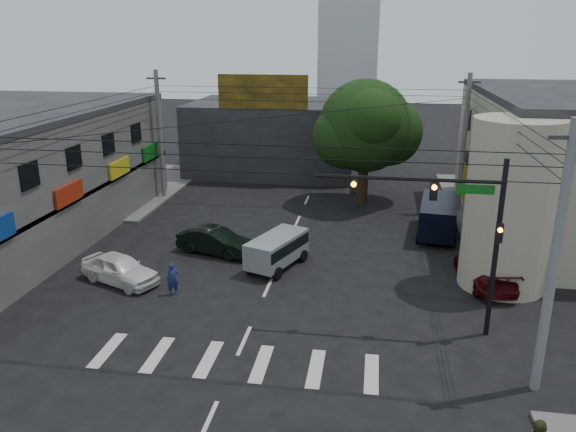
% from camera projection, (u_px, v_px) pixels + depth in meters
% --- Properties ---
extents(ground, '(160.00, 160.00, 0.00)m').
position_uv_depth(ground, '(260.00, 306.00, 24.92)').
color(ground, black).
rests_on(ground, ground).
extents(sidewalk_far_left, '(16.00, 16.00, 0.15)m').
position_uv_depth(sidewalk_far_left, '(83.00, 186.00, 44.47)').
color(sidewalk_far_left, '#514F4C').
rests_on(sidewalk_far_left, ground).
extents(sidewalk_far_right, '(16.00, 16.00, 0.15)m').
position_uv_depth(sidewalk_far_right, '(564.00, 206.00, 39.15)').
color(sidewalk_far_right, '#514F4C').
rests_on(sidewalk_far_right, ground).
extents(corner_column, '(4.00, 4.00, 8.00)m').
position_uv_depth(corner_column, '(510.00, 205.00, 25.82)').
color(corner_column, '#9F947E').
rests_on(corner_column, ground).
extents(building_far, '(14.00, 10.00, 6.00)m').
position_uv_depth(building_far, '(275.00, 137.00, 49.02)').
color(building_far, '#232326').
rests_on(building_far, ground).
extents(billboard, '(7.00, 0.30, 2.60)m').
position_uv_depth(billboard, '(263.00, 92.00, 43.09)').
color(billboard, olive).
rests_on(billboard, building_far).
extents(street_tree, '(6.40, 6.40, 8.70)m').
position_uv_depth(street_tree, '(365.00, 126.00, 38.62)').
color(street_tree, black).
rests_on(street_tree, ground).
extents(traffic_gantry, '(7.10, 0.35, 7.20)m').
position_uv_depth(traffic_gantry, '(454.00, 218.00, 21.33)').
color(traffic_gantry, black).
rests_on(traffic_gantry, ground).
extents(utility_pole_near_right, '(0.32, 0.32, 9.20)m').
position_uv_depth(utility_pole_near_right, '(554.00, 263.00, 17.72)').
color(utility_pole_near_right, '#59595B').
rests_on(utility_pole_near_right, ground).
extents(utility_pole_far_left, '(0.32, 0.32, 9.20)m').
position_uv_depth(utility_pole_far_left, '(160.00, 136.00, 40.09)').
color(utility_pole_far_left, '#59595B').
rests_on(utility_pole_far_left, ground).
extents(utility_pole_far_right, '(0.32, 0.32, 9.20)m').
position_uv_depth(utility_pole_far_right, '(464.00, 144.00, 36.99)').
color(utility_pole_far_right, '#59595B').
rests_on(utility_pole_far_right, ground).
extents(dark_sedan, '(3.81, 5.10, 1.41)m').
position_uv_depth(dark_sedan, '(216.00, 241.00, 30.72)').
color(dark_sedan, black).
rests_on(dark_sedan, ground).
extents(white_compact, '(4.72, 5.41, 1.43)m').
position_uv_depth(white_compact, '(120.00, 269.00, 27.08)').
color(white_compact, white).
rests_on(white_compact, ground).
extents(maroon_sedan, '(3.38, 5.45, 1.42)m').
position_uv_depth(maroon_sedan, '(485.00, 270.00, 26.94)').
color(maroon_sedan, '#3E080B').
rests_on(maroon_sedan, ground).
extents(silver_minivan, '(5.00, 4.25, 1.68)m').
position_uv_depth(silver_minivan, '(277.00, 252.00, 28.85)').
color(silver_minivan, '#95989C').
rests_on(silver_minivan, ground).
extents(navy_van, '(5.74, 3.25, 2.11)m').
position_uv_depth(navy_van, '(438.00, 218.00, 33.47)').
color(navy_van, black).
rests_on(navy_van, ground).
extents(traffic_officer, '(0.89, 0.87, 1.55)m').
position_uv_depth(traffic_officer, '(173.00, 279.00, 25.77)').
color(traffic_officer, navy).
rests_on(traffic_officer, ground).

